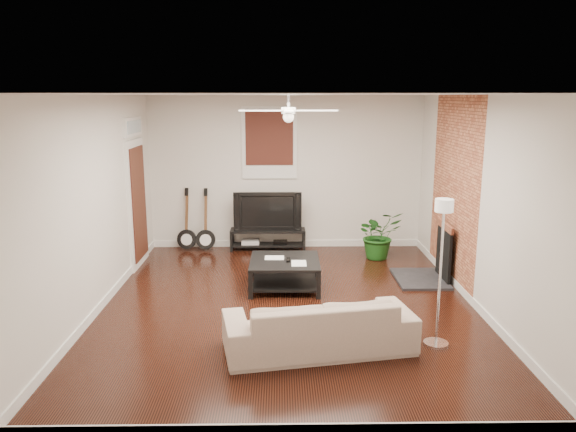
{
  "coord_description": "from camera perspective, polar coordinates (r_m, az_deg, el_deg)",
  "views": [
    {
      "loc": [
        -0.11,
        -7.1,
        2.78
      ],
      "look_at": [
        0.0,
        0.4,
        1.15
      ],
      "focal_mm": 34.51,
      "sensor_mm": 36.0,
      "label": 1
    }
  ],
  "objects": [
    {
      "name": "room",
      "position": [
        7.24,
        0.05,
        1.26
      ],
      "size": [
        5.01,
        6.01,
        2.81
      ],
      "color": "black",
      "rests_on": "ground"
    },
    {
      "name": "floor_lamp",
      "position": [
        6.4,
        15.41,
        -5.74
      ],
      "size": [
        0.33,
        0.33,
        1.7
      ],
      "primitive_type": null,
      "rotation": [
        0.0,
        0.0,
        0.18
      ],
      "color": "white",
      "rests_on": "floor"
    },
    {
      "name": "guitar_left",
      "position": [
        10.24,
        -10.47,
        -0.37
      ],
      "size": [
        0.39,
        0.3,
        1.16
      ],
      "primitive_type": null,
      "rotation": [
        0.0,
        0.0,
        -0.14
      ],
      "color": "black",
      "rests_on": "floor"
    },
    {
      "name": "fireplace",
      "position": [
        8.74,
        14.54,
        -3.54
      ],
      "size": [
        0.8,
        1.1,
        0.92
      ],
      "primitive_type": "cube",
      "color": "black",
      "rests_on": "floor"
    },
    {
      "name": "potted_plant",
      "position": [
        9.75,
        9.33,
        -1.9
      ],
      "size": [
        0.93,
        0.86,
        0.85
      ],
      "primitive_type": "imported",
      "rotation": [
        0.0,
        0.0,
        0.31
      ],
      "color": "#195217",
      "rests_on": "floor"
    },
    {
      "name": "sofa",
      "position": [
        6.26,
        3.2,
        -11.05
      ],
      "size": [
        2.2,
        1.18,
        0.61
      ],
      "primitive_type": "imported",
      "rotation": [
        0.0,
        0.0,
        3.32
      ],
      "color": "tan",
      "rests_on": "floor"
    },
    {
      "name": "coffee_table",
      "position": [
        8.21,
        -0.34,
        -5.96
      ],
      "size": [
        1.03,
        1.03,
        0.43
      ],
      "primitive_type": "cube",
      "rotation": [
        0.0,
        0.0,
        -0.01
      ],
      "color": "black",
      "rests_on": "floor"
    },
    {
      "name": "door_left",
      "position": [
        9.43,
        -15.28,
        2.48
      ],
      "size": [
        0.08,
        1.0,
        2.5
      ],
      "primitive_type": "cube",
      "color": "white",
      "rests_on": "wall_left"
    },
    {
      "name": "ceiling_fan",
      "position": [
        7.11,
        0.05,
        10.81
      ],
      "size": [
        1.24,
        1.24,
        0.32
      ],
      "primitive_type": null,
      "color": "white",
      "rests_on": "ceiling"
    },
    {
      "name": "tv",
      "position": [
        10.11,
        -2.11,
        0.6
      ],
      "size": [
        1.23,
        0.16,
        0.71
      ],
      "primitive_type": "imported",
      "color": "black",
      "rests_on": "tv_stand"
    },
    {
      "name": "brick_accent",
      "position": [
        8.62,
        16.72,
        2.52
      ],
      "size": [
        0.02,
        2.2,
        2.8
      ],
      "primitive_type": "cube",
      "color": "#974930",
      "rests_on": "floor"
    },
    {
      "name": "tv_stand",
      "position": [
        10.22,
        -2.09,
        -2.43
      ],
      "size": [
        1.37,
        0.37,
        0.38
      ],
      "primitive_type": "cube",
      "color": "black",
      "rests_on": "floor"
    },
    {
      "name": "guitar_right",
      "position": [
        10.16,
        -8.55,
        -0.4
      ],
      "size": [
        0.37,
        0.27,
        1.16
      ],
      "primitive_type": null,
      "rotation": [
        0.0,
        0.0,
        -0.04
      ],
      "color": "black",
      "rests_on": "floor"
    },
    {
      "name": "window_back",
      "position": [
        10.11,
        -1.94,
        7.53
      ],
      "size": [
        1.0,
        0.06,
        1.3
      ],
      "primitive_type": "cube",
      "color": "#37110F",
      "rests_on": "wall_back"
    }
  ]
}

